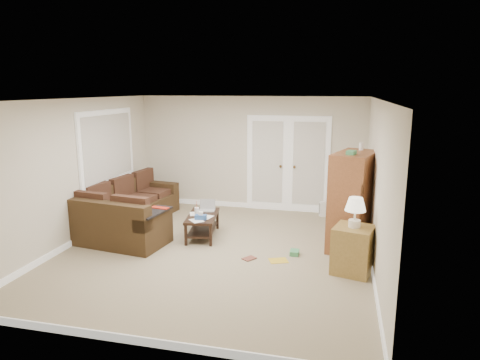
% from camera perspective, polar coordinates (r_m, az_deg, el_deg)
% --- Properties ---
extents(floor, '(5.50, 5.50, 0.00)m').
position_cam_1_polar(floor, '(7.24, -3.30, -9.47)').
color(floor, tan).
rests_on(floor, ground).
extents(ceiling, '(5.00, 5.50, 0.02)m').
position_cam_1_polar(ceiling, '(6.74, -3.56, 10.70)').
color(ceiling, white).
rests_on(ceiling, wall_back).
extents(wall_left, '(0.02, 5.50, 2.50)m').
position_cam_1_polar(wall_left, '(7.96, -20.93, 1.09)').
color(wall_left, beige).
rests_on(wall_left, floor).
extents(wall_right, '(0.02, 5.50, 2.50)m').
position_cam_1_polar(wall_right, '(6.62, 17.77, -0.80)').
color(wall_right, beige).
rests_on(wall_right, floor).
extents(wall_back, '(5.00, 0.02, 2.50)m').
position_cam_1_polar(wall_back, '(9.51, 1.34, 3.58)').
color(wall_back, beige).
rests_on(wall_back, floor).
extents(wall_front, '(5.00, 0.02, 2.50)m').
position_cam_1_polar(wall_front, '(4.41, -13.79, -6.96)').
color(wall_front, beige).
rests_on(wall_front, floor).
extents(baseboards, '(5.00, 5.50, 0.10)m').
position_cam_1_polar(baseboards, '(7.23, -3.30, -9.10)').
color(baseboards, white).
rests_on(baseboards, floor).
extents(french_doors, '(1.80, 0.05, 2.13)m').
position_cam_1_polar(french_doors, '(9.37, 6.39, 2.05)').
color(french_doors, white).
rests_on(french_doors, floor).
extents(window_left, '(0.05, 1.92, 1.42)m').
position_cam_1_polar(window_left, '(8.73, -17.23, 4.26)').
color(window_left, white).
rests_on(window_left, wall_left).
extents(sectional_sofa, '(1.89, 2.89, 0.83)m').
position_cam_1_polar(sectional_sofa, '(8.44, -14.96, -4.39)').
color(sectional_sofa, '#3D2B17').
rests_on(sectional_sofa, floor).
extents(coffee_table, '(0.66, 1.08, 0.69)m').
position_cam_1_polar(coffee_table, '(7.89, -4.98, -5.93)').
color(coffee_table, black).
rests_on(coffee_table, floor).
extents(tv_armoire, '(0.85, 1.15, 1.77)m').
position_cam_1_polar(tv_armoire, '(7.37, 14.81, -2.68)').
color(tv_armoire, brown).
rests_on(tv_armoire, floor).
extents(side_cabinet, '(0.66, 0.66, 1.14)m').
position_cam_1_polar(side_cabinet, '(6.53, 14.85, -8.49)').
color(side_cabinet, olive).
rests_on(side_cabinet, floor).
extents(space_heater, '(0.15, 0.14, 0.32)m').
position_cam_1_polar(space_heater, '(9.25, 10.97, -3.81)').
color(space_heater, white).
rests_on(space_heater, floor).
extents(floor_magazine, '(0.35, 0.32, 0.01)m').
position_cam_1_polar(floor_magazine, '(6.89, 5.14, -10.65)').
color(floor_magazine, gold).
rests_on(floor_magazine, floor).
extents(floor_greenbox, '(0.14, 0.19, 0.08)m').
position_cam_1_polar(floor_greenbox, '(7.14, 7.27, -9.57)').
color(floor_greenbox, '#43945B').
rests_on(floor_greenbox, floor).
extents(floor_book, '(0.24, 0.26, 0.02)m').
position_cam_1_polar(floor_book, '(6.98, 0.82, -10.24)').
color(floor_book, brown).
rests_on(floor_book, floor).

